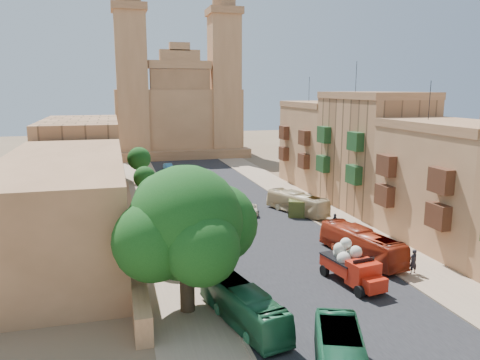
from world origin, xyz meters
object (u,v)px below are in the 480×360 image
red_truck (352,265)px  car_blue_b (168,167)px  car_cream (249,208)px  church (177,110)px  bus_green_north (243,305)px  car_white_a (207,213)px  pedestrian_a (413,262)px  car_white_b (222,188)px  street_tree_c (145,178)px  street_tree_b (152,198)px  ficus_tree (187,227)px  street_tree_a (165,229)px  bus_cream_east (297,203)px  pedestrian_c (335,222)px  olive_pickup (297,206)px  street_tree_d (139,159)px  car_blue_a (224,251)px  bus_red_east (361,244)px  car_dkblue (194,185)px

red_truck → car_blue_b: red_truck is taller
car_cream → church: bearing=-74.2°
bus_green_north → car_white_a: bus_green_north is taller
bus_green_north → pedestrian_a: 15.43m
car_white_b → street_tree_c: bearing=-11.6°
bus_green_north → street_tree_b: bearing=86.3°
ficus_tree → street_tree_b: bearing=91.7°
street_tree_a → bus_cream_east: bearing=37.6°
street_tree_a → street_tree_b: 12.00m
car_cream → pedestrian_c: bearing=140.3°
church → street_tree_c: bearing=-103.2°
bus_green_north → car_cream: size_ratio=2.05×
car_white_a → bus_cream_east: bearing=1.7°
red_truck → car_white_a: (-6.83, 20.23, -0.78)m
street_tree_b → bus_cream_east: size_ratio=0.51×
car_blue_b → ficus_tree: bearing=-101.2°
bus_green_north → pedestrian_c: bus_green_north is taller
street_tree_b → bus_green_north: size_ratio=0.51×
car_white_b → pedestrian_c: pedestrian_c is taller
ficus_tree → olive_pickup: 26.50m
street_tree_b → car_cream: 11.54m
street_tree_a → olive_pickup: 20.92m
red_truck → bus_cream_east: bearing=79.5°
street_tree_c → red_truck: street_tree_c is taller
bus_green_north → red_truck: bearing=8.1°
street_tree_d → pedestrian_c: bearing=-60.4°
street_tree_a → car_blue_a: (5.00, 0.90, -2.59)m
bus_red_east → car_blue_a: bearing=-26.7°
street_tree_d → street_tree_c: bearing=-90.0°
car_white_a → car_blue_b: size_ratio=1.14×
street_tree_b → bus_green_north: bearing=-81.2°
bus_cream_east → pedestrian_c: bearing=75.7°
red_truck → car_cream: 21.18m
car_blue_a → bus_green_north: bearing=-100.9°
ficus_tree → street_tree_c: (-0.58, 31.99, -2.70)m
ficus_tree → street_tree_d: bearing=90.8°
church → pedestrian_a: church is taller
street_tree_c → street_tree_d: street_tree_d is taller
car_blue_a → car_white_b: 25.04m
red_truck → car_dkblue: size_ratio=1.20×
car_white_b → pedestrian_a: size_ratio=1.98×
pedestrian_a → bus_cream_east: bearing=-94.0°
street_tree_c → street_tree_d: size_ratio=0.81×
street_tree_c → pedestrian_a: 35.65m
street_tree_c → church: bearing=76.8°
street_tree_b → street_tree_a: bearing=-90.0°
street_tree_c → bus_cream_east: bearing=-34.3°
street_tree_c → car_white_b: 10.83m
ficus_tree → street_tree_b: ficus_tree is taller
bus_red_east → car_blue_a: 11.67m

